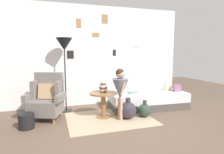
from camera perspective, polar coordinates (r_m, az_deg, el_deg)
ground_plane at (r=3.55m, az=2.43°, el=-15.81°), size 12.00×12.00×0.00m
gallery_wall at (r=5.13m, az=-5.00°, el=6.34°), size 4.80×0.12×2.60m
rug at (r=4.11m, az=-0.65°, el=-12.42°), size 1.77×1.31×0.01m
armchair at (r=4.25m, az=-18.95°, el=-6.02°), size 0.88×0.78×0.97m
daybed at (r=4.90m, az=10.72°, el=-6.84°), size 1.94×0.90×0.40m
pillow_head at (r=5.16m, az=18.89°, el=-3.15°), size 0.19×0.14×0.17m
pillow_mid at (r=5.24m, az=16.38°, el=-2.92°), size 0.20×0.15×0.17m
side_table at (r=4.10m, az=-2.62°, el=-6.75°), size 0.59×0.59×0.55m
vase_striped at (r=4.06m, az=-2.66°, el=-3.17°), size 0.18×0.18×0.26m
floor_lamp at (r=4.57m, az=-14.12°, el=8.55°), size 0.38×0.38×1.73m
person_child at (r=3.90m, az=2.50°, el=-3.18°), size 0.34×0.34×1.07m
book_on_daybed at (r=4.71m, az=6.24°, el=-4.66°), size 0.24×0.19×0.03m
demijohn_near at (r=4.09m, az=4.80°, el=-9.84°), size 0.37×0.37×0.45m
demijohn_far at (r=4.24m, az=9.76°, el=-9.81°), size 0.29×0.29×0.37m
magazine_basket at (r=3.92m, az=-24.27°, el=-11.97°), size 0.28×0.28×0.28m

